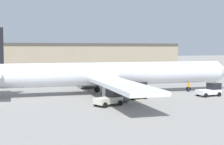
{
  "coord_description": "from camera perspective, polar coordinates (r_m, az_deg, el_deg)",
  "views": [
    {
      "loc": [
        -21.43,
        -48.47,
        7.22
      ],
      "look_at": [
        0.0,
        0.0,
        3.34
      ],
      "focal_mm": 55.0,
      "sensor_mm": 36.0,
      "label": 1
    }
  ],
  "objects": [
    {
      "name": "baggage_tug",
      "position": [
        42.66,
        -0.32,
        -4.22
      ],
      "size": [
        3.91,
        2.83,
        2.13
      ],
      "rotation": [
        0.0,
        0.0,
        0.33
      ],
      "color": "beige",
      "rests_on": "ground_plane"
    },
    {
      "name": "airplane",
      "position": [
        52.89,
        -1.03,
        -0.36
      ],
      "size": [
        43.72,
        39.92,
        10.04
      ],
      "rotation": [
        0.0,
        0.0,
        -0.13
      ],
      "color": "silver",
      "rests_on": "ground_plane"
    },
    {
      "name": "ground_plane",
      "position": [
        53.49,
        0.0,
        -3.57
      ],
      "size": [
        400.0,
        400.0,
        0.0
      ],
      "primitive_type": "plane",
      "color": "gray"
    },
    {
      "name": "terminal_building",
      "position": [
        87.56,
        -17.56,
        2.0
      ],
      "size": [
        94.48,
        10.27,
        8.32
      ],
      "color": "gray",
      "rests_on": "ground_plane"
    },
    {
      "name": "belt_loader_truck",
      "position": [
        48.55,
        4.17,
        -3.06
      ],
      "size": [
        3.19,
        2.42,
        2.37
      ],
      "rotation": [
        0.0,
        0.0,
        0.15
      ],
      "color": "yellow",
      "rests_on": "ground_plane"
    },
    {
      "name": "pushback_tug",
      "position": [
        53.02,
        16.02,
        -2.81
      ],
      "size": [
        3.6,
        2.08,
        1.96
      ],
      "rotation": [
        0.0,
        0.0,
        0.02
      ],
      "color": "silver",
      "rests_on": "ground_plane"
    },
    {
      "name": "ground_crew_worker",
      "position": [
        57.13,
        12.63,
        -2.29
      ],
      "size": [
        0.36,
        0.36,
        1.64
      ],
      "rotation": [
        0.0,
        0.0,
        0.17
      ],
      "color": "#1E2338",
      "rests_on": "ground_plane"
    }
  ]
}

